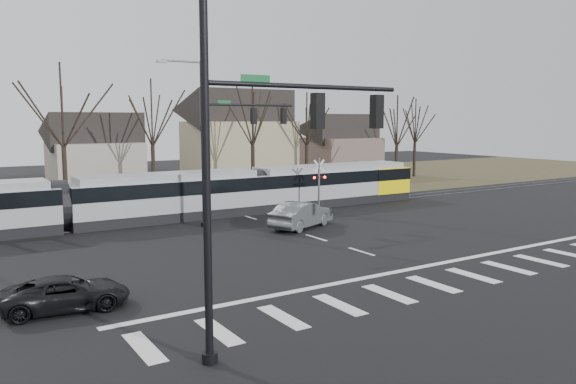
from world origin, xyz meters
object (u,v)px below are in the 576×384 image
suv (66,293)px  rail_crossing_signal (319,187)px  tram (167,195)px  sedan (301,215)px

suv → rail_crossing_signal: (19.44, 12.10, 1.29)m
rail_crossing_signal → suv: bearing=-148.1°
tram → rail_crossing_signal: 10.64m
tram → sedan: 9.36m
tram → sedan: bearing=-49.0°
sedan → rail_crossing_signal: 5.66m
suv → rail_crossing_signal: 22.93m
sedan → rail_crossing_signal: (4.03, 3.82, 1.06)m
sedan → rail_crossing_signal: size_ratio=1.32×
tram → sedan: tram is taller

